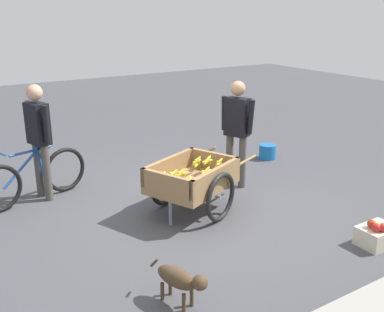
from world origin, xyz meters
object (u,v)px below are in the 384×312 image
Objects in this scene: bicycle at (33,177)px; apple_crate at (377,234)px; dog at (180,279)px; vendor_person at (237,125)px; cyclist_person at (39,132)px; plastic_bucket at (267,152)px; fruit_cart at (192,181)px.

apple_crate is (-2.97, 3.34, -0.22)m from bicycle.
vendor_person is at bearing -136.97° from dog.
dog is (2.21, 2.06, -0.68)m from vendor_person.
cyclist_person is (-0.15, -0.04, 0.62)m from bicycle.
vendor_person is at bearing 159.36° from bicycle.
apple_crate is (-0.25, 2.31, -0.82)m from vendor_person.
vendor_person is at bearing 29.43° from plastic_bucket.
plastic_bucket is 3.20m from apple_crate.
plastic_bucket is at bearing 174.84° from cyclist_person.
cyclist_person is at bearing -83.18° from dog.
bicycle reaches higher than apple_crate.
vendor_person is 3.62× the size of apple_crate.
vendor_person is at bearing -83.87° from apple_crate.
fruit_cart is 1.14× the size of vendor_person.
plastic_bucket is at bearing -108.68° from apple_crate.
vendor_person reaches higher than fruit_cart.
bicycle is at bearing -48.33° from apple_crate.
plastic_bucket is (-4.00, 0.31, -0.22)m from bicycle.
fruit_cart is at bearing -125.48° from dog.
dog is at bearing 99.57° from bicycle.
vendor_person reaches higher than dog.
vendor_person is 2.45× the size of dog.
dog reaches higher than plastic_bucket.
plastic_bucket is 0.68× the size of apple_crate.
fruit_cart is at bearing 26.52° from plastic_bucket.
fruit_cart is at bearing 138.69° from bicycle.
fruit_cart reaches higher than apple_crate.
bicycle is at bearing -80.43° from dog.
cyclist_person reaches higher than bicycle.
apple_crate is (-2.45, 0.26, -0.14)m from dog.
plastic_bucket is (-3.48, -2.78, -0.14)m from dog.
plastic_bucket is (-3.85, 0.35, -0.84)m from cyclist_person.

